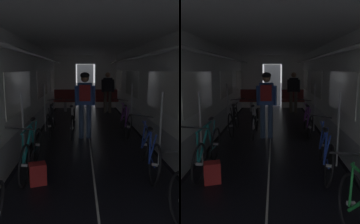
% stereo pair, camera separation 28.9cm
% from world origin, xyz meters
% --- Properties ---
extents(train_car_shell, '(3.14, 12.34, 2.57)m').
position_xyz_m(train_car_shell, '(-0.00, 3.60, 1.70)').
color(train_car_shell, black).
rests_on(train_car_shell, ground).
extents(bench_seat_far_left, '(0.98, 0.51, 0.95)m').
position_xyz_m(bench_seat_far_left, '(-0.90, 8.07, 0.57)').
color(bench_seat_far_left, gray).
rests_on(bench_seat_far_left, ground).
extents(bench_seat_far_right, '(0.98, 0.51, 0.95)m').
position_xyz_m(bench_seat_far_right, '(0.90, 8.07, 0.57)').
color(bench_seat_far_right, gray).
rests_on(bench_seat_far_right, ground).
extents(bicycle_teal, '(0.44, 1.69, 0.95)m').
position_xyz_m(bicycle_teal, '(-1.09, 1.87, 0.38)').
color(bicycle_teal, black).
rests_on(bicycle_teal, ground).
extents(bicycle_purple, '(0.44, 1.69, 0.96)m').
position_xyz_m(bicycle_purple, '(1.04, 4.31, 0.38)').
color(bicycle_purple, black).
rests_on(bicycle_purple, ground).
extents(bicycle_blue, '(0.44, 1.69, 0.95)m').
position_xyz_m(bicycle_blue, '(0.99, 1.81, 0.38)').
color(bicycle_blue, black).
rests_on(bicycle_blue, ground).
extents(bicycle_black, '(0.44, 1.69, 0.95)m').
position_xyz_m(bicycle_black, '(-1.05, 4.43, 0.38)').
color(bicycle_black, black).
rests_on(bicycle_black, ground).
extents(person_cyclist_aisle, '(0.53, 0.40, 1.73)m').
position_xyz_m(person_cyclist_aisle, '(-0.11, 3.93, 1.07)').
color(person_cyclist_aisle, '#384C75').
rests_on(person_cyclist_aisle, ground).
extents(bicycle_white_in_aisle, '(0.44, 1.69, 0.94)m').
position_xyz_m(bicycle_white_in_aisle, '(-0.44, 4.20, 0.38)').
color(bicycle_white_in_aisle, black).
rests_on(bicycle_white_in_aisle, ground).
extents(person_standing_near_bench, '(0.53, 0.23, 1.69)m').
position_xyz_m(person_standing_near_bench, '(0.90, 7.70, 0.98)').
color(person_standing_near_bench, brown).
rests_on(person_standing_near_bench, ground).
extents(backpack_on_floor, '(0.31, 0.27, 0.34)m').
position_xyz_m(backpack_on_floor, '(-0.90, 1.40, 0.17)').
color(backpack_on_floor, maroon).
rests_on(backpack_on_floor, ground).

